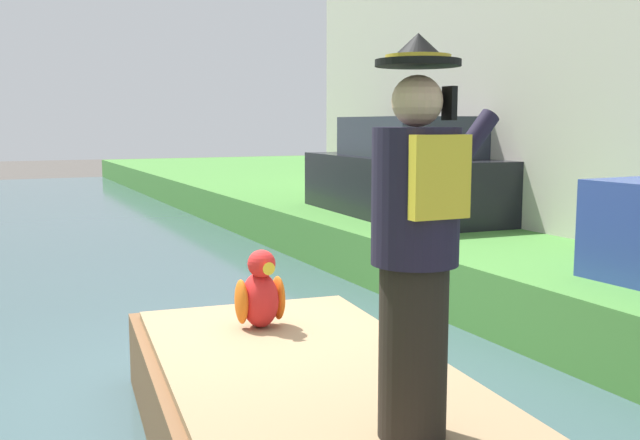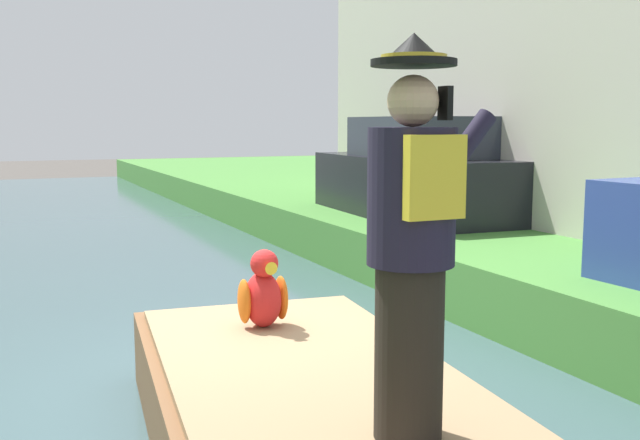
{
  "view_description": "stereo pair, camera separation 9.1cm",
  "coord_description": "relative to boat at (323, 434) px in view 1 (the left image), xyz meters",
  "views": [
    {
      "loc": [
        -1.71,
        -5.11,
        2.17
      ],
      "look_at": [
        0.07,
        -1.3,
        1.61
      ],
      "focal_mm": 41.2,
      "sensor_mm": 36.0,
      "label": 1
    },
    {
      "loc": [
        -1.63,
        -5.15,
        2.17
      ],
      "look_at": [
        0.07,
        -1.3,
        1.61
      ],
      "focal_mm": 41.2,
      "sensor_mm": 36.0,
      "label": 2
    }
  ],
  "objects": [
    {
      "name": "ground_plane",
      "position": [
        0.0,
        1.49,
        -0.4
      ],
      "size": [
        80.0,
        80.0,
        0.0
      ],
      "primitive_type": "plane",
      "color": "#4C4742"
    },
    {
      "name": "canal_water",
      "position": [
        0.0,
        1.49,
        -0.35
      ],
      "size": [
        5.26,
        48.0,
        0.1
      ],
      "primitive_type": "cube",
      "color": "#3D565B",
      "rests_on": "ground"
    },
    {
      "name": "boat",
      "position": [
        0.0,
        0.0,
        0.0
      ],
      "size": [
        2.21,
        4.36,
        0.61
      ],
      "color": "brown",
      "rests_on": "canal_water"
    },
    {
      "name": "person_pirate",
      "position": [
        0.08,
        -0.83,
        1.23
      ],
      "size": [
        0.61,
        0.42,
        1.85
      ],
      "rotation": [
        0.0,
        0.0,
        0.3
      ],
      "color": "black",
      "rests_on": "boat"
    },
    {
      "name": "parrot_plush",
      "position": [
        0.07,
        1.21,
        0.55
      ],
      "size": [
        0.36,
        0.34,
        0.57
      ],
      "color": "red",
      "rests_on": "boat"
    },
    {
      "name": "parked_car_dark",
      "position": [
        4.22,
        6.02,
        0.98
      ],
      "size": [
        1.91,
        4.09,
        1.5
      ],
      "color": "black",
      "rests_on": "grass_bank_far"
    }
  ]
}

